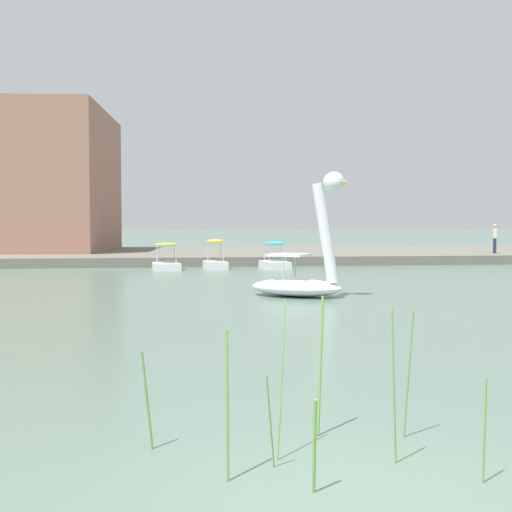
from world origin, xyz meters
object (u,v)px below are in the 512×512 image
object	(u,v)px
pedal_boat_cyan	(275,260)
pedal_boat_lime	(166,261)
person_on_path	(495,237)
swan_boat	(303,270)
pedal_boat_yellow	(215,260)

from	to	relation	value
pedal_boat_cyan	pedal_boat_lime	xyz separation A→B (m)	(-5.69, -0.12, 0.01)
person_on_path	swan_boat	bearing A→B (deg)	-131.16
swan_boat	pedal_boat_lime	bearing A→B (deg)	107.59
pedal_boat_cyan	pedal_boat_lime	size ratio (longest dim) A/B	1.11
swan_boat	pedal_boat_yellow	xyz separation A→B (m)	(-1.78, 13.98, -0.40)
swan_boat	pedal_boat_yellow	bearing A→B (deg)	97.25
pedal_boat_lime	person_on_path	size ratio (longest dim) A/B	1.22
person_on_path	pedal_boat_lime	bearing A→B (deg)	-166.93
pedal_boat_cyan	pedal_boat_yellow	bearing A→B (deg)	176.53
pedal_boat_lime	swan_boat	bearing A→B (deg)	-72.41
pedal_boat_cyan	pedal_boat_yellow	world-z (taller)	pedal_boat_yellow
pedal_boat_yellow	pedal_boat_lime	xyz separation A→B (m)	(-2.55, -0.31, -0.01)
pedal_boat_cyan	pedal_boat_yellow	distance (m)	3.14
pedal_boat_yellow	pedal_boat_lime	size ratio (longest dim) A/B	0.89
pedal_boat_cyan	person_on_path	distance (m)	15.48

